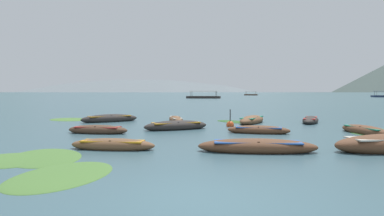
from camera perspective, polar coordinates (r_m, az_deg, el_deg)
ground_plane at (r=1506.49m, az=4.50°, el=2.80°), size 6000.00×6000.00×0.00m
mountain_1 at (r=1847.57m, az=-5.30°, el=9.28°), size 1826.75×1826.75×415.98m
mountain_2 at (r=1949.11m, az=14.44°, el=7.45°), size 1018.14×1018.14×320.30m
rowboat_0 at (r=17.45m, az=11.56°, el=-3.82°), size 3.34×1.40×0.51m
rowboat_1 at (r=23.07m, az=10.45°, el=-2.08°), size 2.62×4.09×0.65m
rowboat_2 at (r=18.83m, az=-2.80°, el=-3.15°), size 3.94×2.86×0.65m
rowboat_3 at (r=24.38m, az=20.01°, el=-2.00°), size 2.21×3.79×0.56m
rowboat_4 at (r=12.77m, az=-13.69°, el=-6.29°), size 3.30×1.02×0.52m
rowboat_5 at (r=12.12m, az=11.35°, el=-6.64°), size 4.32×1.16×0.60m
rowboat_6 at (r=24.35m, az=-14.19°, el=-1.83°), size 4.04×3.36×0.68m
rowboat_7 at (r=19.04m, az=28.01°, el=-3.50°), size 1.79×3.58×0.56m
rowboat_8 at (r=23.70m, az=-2.85°, el=-2.01°), size 1.81×3.72×0.50m
rowboat_10 at (r=17.79m, az=-16.15°, el=-3.71°), size 3.33×1.28×0.55m
ferry_1 at (r=105.43m, az=2.04°, el=1.95°), size 11.10×4.92×2.54m
ferry_2 at (r=188.36m, az=10.27°, el=2.32°), size 7.75×4.57×2.54m
mooring_buoy at (r=20.51m, az=6.69°, el=-2.92°), size 0.48×0.48×1.21m
weed_patch_0 at (r=19.42m, az=29.83°, el=-3.94°), size 3.67×3.64×0.14m
weed_patch_1 at (r=9.28m, az=-21.83°, el=-10.91°), size 2.86×3.71×0.14m
weed_patch_2 at (r=11.96m, az=-24.32°, el=-7.88°), size 3.67×4.08×0.14m
weed_patch_3 at (r=27.11m, az=-20.60°, el=-1.91°), size 4.37×4.11×0.14m
weed_patch_4 at (r=11.98m, az=-29.21°, el=-7.98°), size 2.82×2.56×0.14m
weed_patch_6 at (r=23.56m, az=7.76°, el=-2.45°), size 3.65×3.64×0.14m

